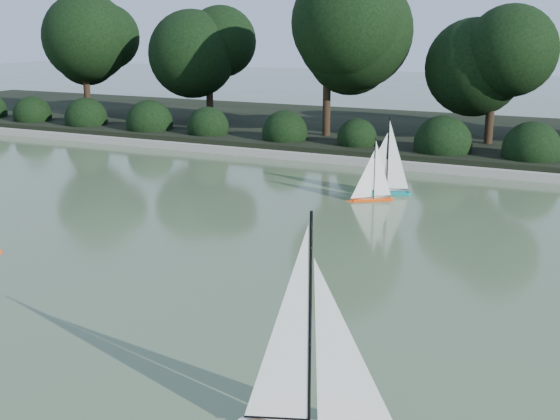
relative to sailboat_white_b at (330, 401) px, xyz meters
name	(u,v)px	position (x,y,z in m)	size (l,w,h in m)	color
ground	(213,327)	(-1.85, 1.37, -0.30)	(80.00, 80.00, 0.00)	#445634
pond_coping	(422,166)	(-1.85, 10.37, -0.21)	(40.00, 0.35, 0.18)	gray
far_bank	(459,137)	(-1.85, 14.37, -0.15)	(40.00, 8.00, 0.30)	black
tree_line	(506,44)	(-0.62, 12.80, 2.34)	(26.31, 3.93, 4.39)	black
shrub_hedge	(433,144)	(-1.85, 11.27, 0.15)	(29.10, 1.10, 1.10)	black
sailboat_white_b	(330,401)	(0.00, 0.00, 0.00)	(1.40, 0.67, 1.94)	silver
sailboat_orange	(368,190)	(-2.07, 7.28, -0.11)	(0.80, 0.60, 1.22)	#EC4108
sailboat_teal	(380,182)	(-2.03, 7.86, -0.06)	(1.10, 0.58, 1.55)	#07827C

